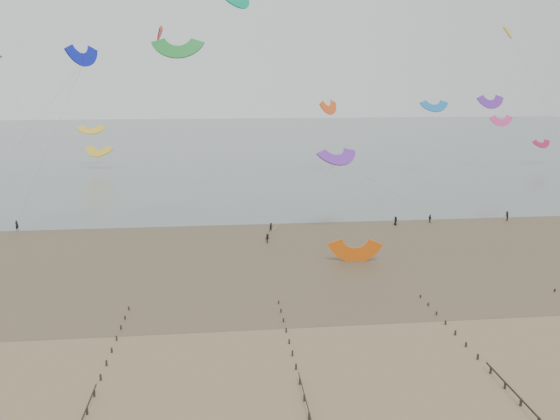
{
  "coord_description": "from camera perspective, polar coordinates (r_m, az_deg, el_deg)",
  "views": [
    {
      "loc": [
        -2.49,
        -50.11,
        26.66
      ],
      "look_at": [
        5.88,
        28.0,
        8.0
      ],
      "focal_mm": 35.0,
      "sensor_mm": 36.0,
      "label": 1
    }
  ],
  "objects": [
    {
      "name": "ground",
      "position": [
        56.82,
        -2.98,
        -14.64
      ],
      "size": [
        500.0,
        500.0,
        0.0
      ],
      "primitive_type": "plane",
      "color": "brown",
      "rests_on": "ground"
    },
    {
      "name": "kites_airborne",
      "position": [
        141.85,
        -10.83,
        11.33
      ],
      "size": [
        243.62,
        102.55,
        44.37
      ],
      "color": "#F33D8E",
      "rests_on": "ground"
    },
    {
      "name": "grounded_kite",
      "position": [
        83.82,
        7.81,
        -5.31
      ],
      "size": [
        7.42,
        6.15,
        3.72
      ],
      "primitive_type": null,
      "rotation": [
        1.54,
        0.0,
        -0.14
      ],
      "color": "#DF580E",
      "rests_on": "ground"
    },
    {
      "name": "sea_and_shore",
      "position": [
        88.63,
        -6.88,
        -4.24
      ],
      "size": [
        500.0,
        665.0,
        0.03
      ],
      "color": "#475654",
      "rests_on": "ground"
    },
    {
      "name": "kitesurfer_lead",
      "position": [
        110.51,
        -25.8,
        -1.46
      ],
      "size": [
        0.77,
        0.6,
        1.88
      ],
      "primitive_type": "imported",
      "rotation": [
        0.0,
        0.0,
        2.91
      ],
      "color": "black",
      "rests_on": "ground"
    },
    {
      "name": "kitesurfers",
      "position": [
        109.37,
        14.25,
        -0.69
      ],
      "size": [
        130.16,
        22.33,
        1.89
      ],
      "color": "black",
      "rests_on": "ground"
    }
  ]
}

